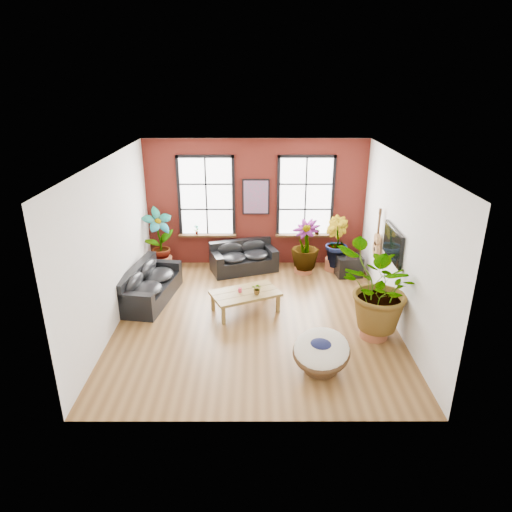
# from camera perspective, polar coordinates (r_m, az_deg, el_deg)

# --- Properties ---
(room) EXTENTS (6.04, 6.54, 3.54)m
(room) POSITION_cam_1_polar(r_m,az_deg,el_deg) (9.63, 0.00, 1.75)
(room) COLOR brown
(room) RESTS_ON ground
(sofa_back) EXTENTS (1.93, 1.37, 0.80)m
(sofa_back) POSITION_cam_1_polar(r_m,az_deg,el_deg) (12.52, -1.60, -0.21)
(sofa_back) COLOR black
(sofa_back) RESTS_ON ground
(sofa_left) EXTENTS (1.20, 2.21, 0.83)m
(sofa_left) POSITION_cam_1_polar(r_m,az_deg,el_deg) (11.15, -13.30, -3.60)
(sofa_left) COLOR black
(sofa_left) RESTS_ON ground
(coffee_table) EXTENTS (1.71, 1.39, 0.57)m
(coffee_table) POSITION_cam_1_polar(r_m,az_deg,el_deg) (10.32, -1.35, -4.82)
(coffee_table) COLOR brown
(coffee_table) RESTS_ON ground
(papasan_chair) EXTENTS (1.33, 1.34, 0.78)m
(papasan_chair) POSITION_cam_1_polar(r_m,az_deg,el_deg) (8.46, 8.16, -11.73)
(papasan_chair) COLOR #472F19
(papasan_chair) RESTS_ON ground
(poster) EXTENTS (0.74, 0.06, 0.98)m
(poster) POSITION_cam_1_polar(r_m,az_deg,el_deg) (12.47, -0.01, 7.39)
(poster) COLOR black
(poster) RESTS_ON room
(tv_wall_unit) EXTENTS (0.13, 1.86, 1.20)m
(tv_wall_unit) POSITION_cam_1_polar(r_m,az_deg,el_deg) (10.54, 16.16, 1.47)
(tv_wall_unit) COLOR black
(tv_wall_unit) RESTS_ON room
(media_box) EXTENTS (0.74, 0.64, 0.55)m
(media_box) POSITION_cam_1_polar(r_m,az_deg,el_deg) (12.46, 11.46, -1.19)
(media_box) COLOR black
(media_box) RESTS_ON ground
(pot_back_left) EXTENTS (0.60, 0.60, 0.39)m
(pot_back_left) POSITION_cam_1_polar(r_m,az_deg,el_deg) (12.82, -11.60, -0.93)
(pot_back_left) COLOR brown
(pot_back_left) RESTS_ON ground
(pot_back_right) EXTENTS (0.48, 0.48, 0.34)m
(pot_back_right) POSITION_cam_1_polar(r_m,az_deg,el_deg) (12.78, 9.63, -1.00)
(pot_back_right) COLOR brown
(pot_back_right) RESTS_ON ground
(pot_right_wall) EXTENTS (0.61, 0.61, 0.42)m
(pot_right_wall) POSITION_cam_1_polar(r_m,az_deg,el_deg) (9.77, 14.56, -8.67)
(pot_right_wall) COLOR brown
(pot_right_wall) RESTS_ON ground
(pot_mid) EXTENTS (0.56, 0.56, 0.36)m
(pot_mid) POSITION_cam_1_polar(r_m,az_deg,el_deg) (12.51, 5.95, -1.26)
(pot_mid) COLOR brown
(pot_mid) RESTS_ON ground
(floor_plant_back_left) EXTENTS (1.03, 0.96, 1.62)m
(floor_plant_back_left) POSITION_cam_1_polar(r_m,az_deg,el_deg) (12.56, -12.01, 2.29)
(floor_plant_back_left) COLOR #155118
(floor_plant_back_left) RESTS_ON ground
(floor_plant_back_right) EXTENTS (0.81, 0.90, 1.36)m
(floor_plant_back_right) POSITION_cam_1_polar(r_m,az_deg,el_deg) (12.54, 9.90, 1.77)
(floor_plant_back_right) COLOR #155118
(floor_plant_back_right) RESTS_ON ground
(floor_plant_right_wall) EXTENTS (2.17, 2.14, 1.82)m
(floor_plant_right_wall) POSITION_cam_1_polar(r_m,az_deg,el_deg) (9.37, 15.18, -4.12)
(floor_plant_right_wall) COLOR #155118
(floor_plant_right_wall) RESTS_ON ground
(floor_plant_mid) EXTENTS (1.06, 1.06, 1.34)m
(floor_plant_mid) POSITION_cam_1_polar(r_m,az_deg,el_deg) (12.26, 6.19, 1.41)
(floor_plant_mid) COLOR #155118
(floor_plant_mid) RESTS_ON ground
(table_plant) EXTENTS (0.29, 0.27, 0.26)m
(table_plant) POSITION_cam_1_polar(r_m,az_deg,el_deg) (10.15, 0.17, -4.12)
(table_plant) COLOR #155118
(table_plant) RESTS_ON coffee_table
(sill_plant_left) EXTENTS (0.17, 0.17, 0.27)m
(sill_plant_left) POSITION_cam_1_polar(r_m,az_deg,el_deg) (12.79, -7.44, 3.29)
(sill_plant_left) COLOR #155118
(sill_plant_left) RESTS_ON room
(sill_plant_right) EXTENTS (0.19, 0.19, 0.27)m
(sill_plant_right) POSITION_cam_1_polar(r_m,az_deg,el_deg) (12.79, 7.64, 3.29)
(sill_plant_right) COLOR #155118
(sill_plant_right) RESTS_ON room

